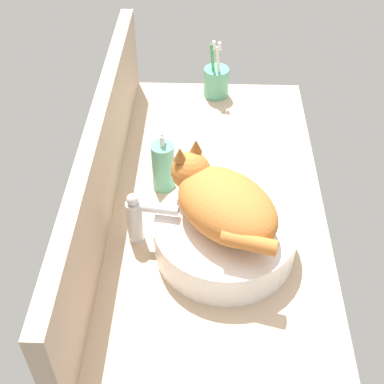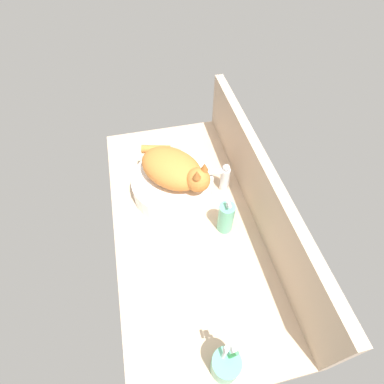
{
  "view_description": "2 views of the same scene",
  "coord_description": "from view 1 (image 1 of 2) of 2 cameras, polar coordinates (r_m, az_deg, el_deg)",
  "views": [
    {
      "loc": [
        -95.03,
        1.47,
        91.76
      ],
      "look_at": [
        -5.32,
        4.61,
        8.25
      ],
      "focal_mm": 50.0,
      "sensor_mm": 36.0,
      "label": 1
    },
    {
      "loc": [
        59.64,
        -12.45,
        93.87
      ],
      "look_at": [
        -5.12,
        2.35,
        10.68
      ],
      "focal_mm": 28.0,
      "sensor_mm": 36.0,
      "label": 2
    }
  ],
  "objects": [
    {
      "name": "sink_basin",
      "position": [
        1.19,
        3.53,
        -4.82
      ],
      "size": [
        31.35,
        31.35,
        8.33
      ],
      "primitive_type": "cylinder",
      "color": "white",
      "rests_on": "ground_plane"
    },
    {
      "name": "backsplash_panel",
      "position": [
        1.26,
        -9.56,
        3.23
      ],
      "size": [
        110.08,
        3.6,
        24.63
      ],
      "primitive_type": "cube",
      "color": "tan",
      "rests_on": "ground_plane"
    },
    {
      "name": "faucet",
      "position": [
        1.19,
        -5.64,
        -2.58
      ],
      "size": [
        4.3,
        11.86,
        13.6
      ],
      "color": "silver",
      "rests_on": "ground_plane"
    },
    {
      "name": "soap_dispenser",
      "position": [
        1.32,
        -3.08,
        2.75
      ],
      "size": [
        5.63,
        5.63,
        16.28
      ],
      "color": "#60B793",
      "rests_on": "ground_plane"
    },
    {
      "name": "cat",
      "position": [
        1.12,
        3.24,
        -1.02
      ],
      "size": [
        30.01,
        29.25,
        14.0
      ],
      "color": "#CC7533",
      "rests_on": "sink_basin"
    },
    {
      "name": "toothbrush_cup",
      "position": [
        1.68,
        2.59,
        11.71
      ],
      "size": [
        7.67,
        7.67,
        18.69
      ],
      "color": "#5BB28E",
      "rests_on": "ground_plane"
    },
    {
      "name": "ground_plane",
      "position": [
        1.34,
        2.06,
        -1.71
      ],
      "size": [
        110.08,
        55.06,
        4.0
      ],
      "primitive_type": "cube",
      "color": "tan"
    }
  ]
}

